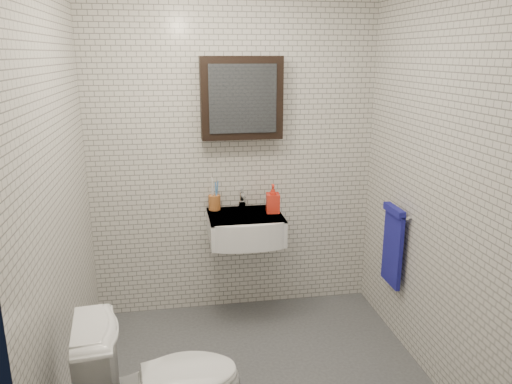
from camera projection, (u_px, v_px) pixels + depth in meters
ground at (256, 376)px, 3.22m from camera, size 2.20×2.00×0.01m
room_shell at (256, 154)px, 2.83m from camera, size 2.22×2.02×2.51m
washbasin at (246, 228)px, 3.72m from camera, size 0.55×0.50×0.20m
faucet at (242, 200)px, 3.87m from camera, size 0.06×0.20×0.15m
mirror_cabinet at (241, 98)px, 3.65m from camera, size 0.60×0.15×0.60m
towel_rail at (393, 243)px, 3.53m from camera, size 0.09×0.30×0.58m
toothbrush_cup at (214, 202)px, 3.84m from camera, size 0.12×0.12×0.25m
soap_bottle at (273, 199)px, 3.76m from camera, size 0.11×0.11×0.22m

